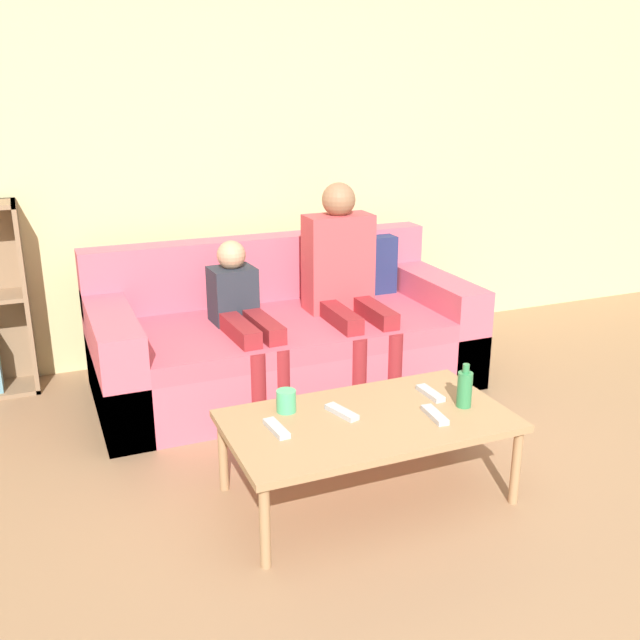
{
  "coord_description": "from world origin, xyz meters",
  "views": [
    {
      "loc": [
        -1.44,
        -1.45,
        1.68
      ],
      "look_at": [
        -0.19,
        1.55,
        0.6
      ],
      "focal_mm": 40.0,
      "sensor_mm": 36.0,
      "label": 1
    }
  ],
  "objects_px": {
    "coffee_table": "(368,424)",
    "tv_remote_1": "(430,393)",
    "couch": "(284,339)",
    "person_child": "(244,316)",
    "person_adult": "(344,273)",
    "bottle": "(465,389)",
    "tv_remote_0": "(276,428)",
    "tv_remote_3": "(435,415)",
    "cup_near": "(286,401)",
    "tv_remote_2": "(342,412)"
  },
  "relations": [
    {
      "from": "tv_remote_0",
      "to": "tv_remote_3",
      "type": "height_order",
      "value": "same"
    },
    {
      "from": "couch",
      "to": "tv_remote_2",
      "type": "bearing_deg",
      "value": -98.46
    },
    {
      "from": "tv_remote_3",
      "to": "bottle",
      "type": "bearing_deg",
      "value": 19.52
    },
    {
      "from": "person_adult",
      "to": "person_child",
      "type": "distance_m",
      "value": 0.64
    },
    {
      "from": "person_child",
      "to": "cup_near",
      "type": "bearing_deg",
      "value": -99.41
    },
    {
      "from": "cup_near",
      "to": "tv_remote_1",
      "type": "distance_m",
      "value": 0.65
    },
    {
      "from": "couch",
      "to": "person_child",
      "type": "relative_size",
      "value": 2.43
    },
    {
      "from": "person_adult",
      "to": "bottle",
      "type": "xyz_separation_m",
      "value": [
        -0.0,
        -1.25,
        -0.21
      ]
    },
    {
      "from": "person_adult",
      "to": "bottle",
      "type": "distance_m",
      "value": 1.27
    },
    {
      "from": "coffee_table",
      "to": "tv_remote_1",
      "type": "bearing_deg",
      "value": 14.82
    },
    {
      "from": "coffee_table",
      "to": "tv_remote_3",
      "type": "xyz_separation_m",
      "value": [
        0.26,
        -0.1,
        0.04
      ]
    },
    {
      "from": "tv_remote_0",
      "to": "tv_remote_1",
      "type": "bearing_deg",
      "value": -0.11
    },
    {
      "from": "person_adult",
      "to": "tv_remote_0",
      "type": "distance_m",
      "value": 1.44
    },
    {
      "from": "tv_remote_0",
      "to": "tv_remote_1",
      "type": "xyz_separation_m",
      "value": [
        0.74,
        0.06,
        0.0
      ]
    },
    {
      "from": "couch",
      "to": "bottle",
      "type": "distance_m",
      "value": 1.39
    },
    {
      "from": "cup_near",
      "to": "tv_remote_1",
      "type": "relative_size",
      "value": 0.55
    },
    {
      "from": "couch",
      "to": "tv_remote_1",
      "type": "relative_size",
      "value": 12.42
    },
    {
      "from": "tv_remote_3",
      "to": "bottle",
      "type": "height_order",
      "value": "bottle"
    },
    {
      "from": "cup_near",
      "to": "tv_remote_3",
      "type": "bearing_deg",
      "value": -27.93
    },
    {
      "from": "coffee_table",
      "to": "tv_remote_3",
      "type": "bearing_deg",
      "value": -21.71
    },
    {
      "from": "tv_remote_3",
      "to": "couch",
      "type": "bearing_deg",
      "value": 101.44
    },
    {
      "from": "coffee_table",
      "to": "tv_remote_1",
      "type": "height_order",
      "value": "tv_remote_1"
    },
    {
      "from": "coffee_table",
      "to": "tv_remote_0",
      "type": "distance_m",
      "value": 0.39
    },
    {
      "from": "couch",
      "to": "person_child",
      "type": "xyz_separation_m",
      "value": [
        -0.28,
        -0.16,
        0.23
      ]
    },
    {
      "from": "person_adult",
      "to": "tv_remote_3",
      "type": "height_order",
      "value": "person_adult"
    },
    {
      "from": "tv_remote_0",
      "to": "tv_remote_1",
      "type": "height_order",
      "value": "same"
    },
    {
      "from": "tv_remote_1",
      "to": "tv_remote_2",
      "type": "xyz_separation_m",
      "value": [
        -0.44,
        -0.02,
        0.0
      ]
    },
    {
      "from": "bottle",
      "to": "couch",
      "type": "bearing_deg",
      "value": 104.02
    },
    {
      "from": "bottle",
      "to": "tv_remote_2",
      "type": "bearing_deg",
      "value": 166.17
    },
    {
      "from": "person_child",
      "to": "bottle",
      "type": "distance_m",
      "value": 1.33
    },
    {
      "from": "person_adult",
      "to": "tv_remote_0",
      "type": "relative_size",
      "value": 6.67
    },
    {
      "from": "person_child",
      "to": "bottle",
      "type": "height_order",
      "value": "person_child"
    },
    {
      "from": "cup_near",
      "to": "person_child",
      "type": "bearing_deg",
      "value": 83.96
    },
    {
      "from": "person_adult",
      "to": "tv_remote_1",
      "type": "xyz_separation_m",
      "value": [
        -0.08,
        -1.1,
        -0.28
      ]
    },
    {
      "from": "tv_remote_3",
      "to": "tv_remote_1",
      "type": "bearing_deg",
      "value": 68.51
    },
    {
      "from": "couch",
      "to": "person_child",
      "type": "bearing_deg",
      "value": -150.48
    },
    {
      "from": "coffee_table",
      "to": "person_adult",
      "type": "relative_size",
      "value": 1.02
    },
    {
      "from": "person_child",
      "to": "tv_remote_3",
      "type": "xyz_separation_m",
      "value": [
        0.45,
        -1.22,
        -0.12
      ]
    },
    {
      "from": "coffee_table",
      "to": "tv_remote_1",
      "type": "distance_m",
      "value": 0.37
    },
    {
      "from": "person_adult",
      "to": "tv_remote_2",
      "type": "distance_m",
      "value": 1.27
    },
    {
      "from": "couch",
      "to": "tv_remote_1",
      "type": "bearing_deg",
      "value": -77.65
    },
    {
      "from": "coffee_table",
      "to": "person_adult",
      "type": "xyz_separation_m",
      "value": [
        0.43,
        1.19,
        0.32
      ]
    },
    {
      "from": "couch",
      "to": "tv_remote_3",
      "type": "distance_m",
      "value": 1.4
    },
    {
      "from": "person_child",
      "to": "tv_remote_3",
      "type": "bearing_deg",
      "value": -73.22
    },
    {
      "from": "person_child",
      "to": "tv_remote_3",
      "type": "relative_size",
      "value": 5.05
    },
    {
      "from": "tv_remote_1",
      "to": "coffee_table",
      "type": "bearing_deg",
      "value": -166.93
    },
    {
      "from": "couch",
      "to": "tv_remote_2",
      "type": "distance_m",
      "value": 1.23
    },
    {
      "from": "tv_remote_1",
      "to": "person_child",
      "type": "bearing_deg",
      "value": 116.17
    },
    {
      "from": "tv_remote_1",
      "to": "bottle",
      "type": "xyz_separation_m",
      "value": [
        0.07,
        -0.15,
        0.07
      ]
    },
    {
      "from": "tv_remote_3",
      "to": "tv_remote_0",
      "type": "bearing_deg",
      "value": 172.74
    }
  ]
}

